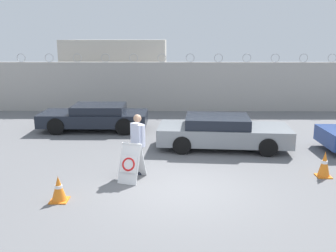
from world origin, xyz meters
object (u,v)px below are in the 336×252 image
barricade_sign (131,162)px  traffic_cone_mid (324,164)px  traffic_cone_near (59,189)px  parked_car_front_coupe (95,117)px  security_guard (138,141)px  parked_car_rear_sedan (222,132)px

barricade_sign → traffic_cone_mid: 5.58m
traffic_cone_near → parked_car_front_coupe: parked_car_front_coupe is taller
barricade_sign → security_guard: size_ratio=0.60×
security_guard → traffic_cone_mid: (5.42, -0.20, -0.63)m
traffic_cone_mid → parked_car_rear_sedan: 3.91m
security_guard → traffic_cone_mid: 5.46m
traffic_cone_mid → barricade_sign: bearing=-176.8°
barricade_sign → security_guard: (0.15, 0.52, 0.48)m
parked_car_rear_sedan → traffic_cone_mid: bearing=-43.9°
parked_car_front_coupe → parked_car_rear_sedan: 5.87m
barricade_sign → parked_car_front_coupe: 6.37m
parked_car_front_coupe → traffic_cone_mid: bearing=144.4°
barricade_sign → traffic_cone_near: 2.20m
security_guard → parked_car_rear_sedan: security_guard is taller
barricade_sign → traffic_cone_near: size_ratio=1.65×
barricade_sign → security_guard: security_guard is taller
security_guard → parked_car_rear_sedan: bearing=-85.3°
security_guard → parked_car_rear_sedan: size_ratio=0.37×
security_guard → parked_car_rear_sedan: (2.83, 2.72, -0.40)m
traffic_cone_near → parked_car_rear_sedan: 6.59m
security_guard → barricade_sign: bearing=125.1°
parked_car_front_coupe → parked_car_rear_sedan: (5.20, -2.72, 0.01)m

